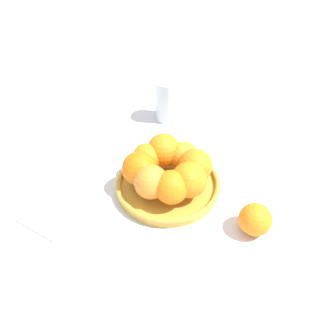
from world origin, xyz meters
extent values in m
plane|color=silver|center=(0.00, 0.00, 0.00)|extent=(4.00, 4.00, 0.00)
cylinder|color=gold|center=(0.00, 0.00, 0.01)|extent=(0.24, 0.24, 0.01)
torus|color=gold|center=(0.00, 0.00, 0.02)|extent=(0.24, 0.24, 0.01)
sphere|color=orange|center=(0.02, -0.05, 0.06)|extent=(0.07, 0.07, 0.07)
sphere|color=orange|center=(0.05, -0.03, 0.06)|extent=(0.07, 0.07, 0.07)
sphere|color=orange|center=(0.06, 0.01, 0.06)|extent=(0.08, 0.08, 0.08)
sphere|color=orange|center=(0.03, 0.05, 0.06)|extent=(0.08, 0.08, 0.08)
sphere|color=orange|center=(-0.02, 0.06, 0.06)|extent=(0.07, 0.07, 0.07)
sphere|color=orange|center=(-0.05, 0.03, 0.07)|extent=(0.08, 0.08, 0.08)
sphere|color=orange|center=(-0.06, -0.02, 0.06)|extent=(0.07, 0.07, 0.07)
sphere|color=orange|center=(-0.03, -0.05, 0.07)|extent=(0.08, 0.08, 0.08)
sphere|color=orange|center=(0.20, 0.07, 0.03)|extent=(0.07, 0.07, 0.07)
cylinder|color=silver|center=(-0.24, 0.17, 0.06)|extent=(0.07, 0.07, 0.12)
cube|color=silver|center=(-0.08, -0.25, 0.00)|extent=(0.15, 0.15, 0.01)
camera|label=1|loc=(0.44, -0.31, 0.55)|focal=35.00mm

